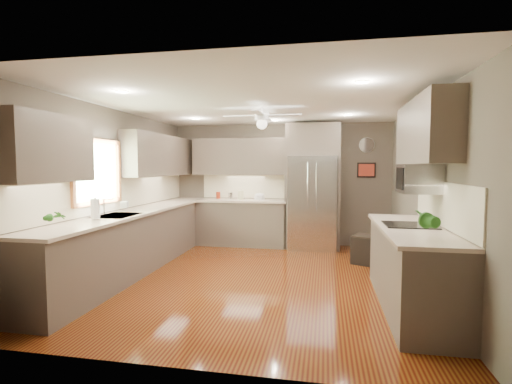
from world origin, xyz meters
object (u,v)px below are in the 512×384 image
(potted_plant_right, at_px, (426,220))
(stool, at_px, (366,249))
(potted_plant_left, at_px, (55,217))
(microwave, at_px, (418,179))
(canister_c, at_px, (241,195))
(soap_bottle, at_px, (125,204))
(refrigerator, at_px, (313,188))
(canister_b, at_px, (231,196))
(bowl, at_px, (259,198))
(canister_a, at_px, (218,195))
(paper_towel, at_px, (95,209))

(potted_plant_right, height_order, stool, potted_plant_right)
(potted_plant_left, xyz_separation_m, potted_plant_right, (3.85, 0.20, 0.04))
(microwave, bearing_deg, potted_plant_left, -164.17)
(canister_c, distance_m, potted_plant_right, 4.53)
(canister_c, distance_m, potted_plant_left, 4.05)
(potted_plant_right, bearing_deg, soap_bottle, 159.86)
(canister_c, bearing_deg, refrigerator, -1.30)
(potted_plant_left, bearing_deg, refrigerator, 55.30)
(canister_b, distance_m, potted_plant_right, 4.69)
(bowl, bearing_deg, stool, -28.67)
(bowl, bearing_deg, potted_plant_left, -111.97)
(refrigerator, bearing_deg, bowl, 176.38)
(potted_plant_left, relative_size, microwave, 0.50)
(canister_a, relative_size, stool, 0.26)
(microwave, xyz_separation_m, paper_towel, (-3.98, -0.41, -0.40))
(soap_bottle, distance_m, potted_plant_right, 4.23)
(paper_towel, bearing_deg, potted_plant_left, -90.16)
(refrigerator, distance_m, microwave, 3.03)
(stool, bearing_deg, microwave, -76.86)
(canister_b, distance_m, paper_towel, 3.33)
(canister_b, height_order, potted_plant_right, potted_plant_right)
(canister_a, distance_m, soap_bottle, 2.39)
(canister_b, bearing_deg, potted_plant_left, -103.96)
(potted_plant_left, height_order, stool, potted_plant_left)
(canister_c, height_order, bowl, canister_c)
(bowl, bearing_deg, canister_a, -179.78)
(potted_plant_left, height_order, refrigerator, refrigerator)
(canister_c, relative_size, potted_plant_left, 0.69)
(microwave, bearing_deg, potted_plant_right, -98.19)
(stool, bearing_deg, potted_plant_left, -142.04)
(bowl, distance_m, stool, 2.41)
(canister_b, relative_size, soap_bottle, 0.72)
(canister_a, height_order, paper_towel, paper_towel)
(canister_b, bearing_deg, canister_c, -8.76)
(paper_towel, bearing_deg, soap_bottle, 97.30)
(soap_bottle, height_order, paper_towel, paper_towel)
(canister_a, xyz_separation_m, refrigerator, (1.95, -0.07, 0.17))
(potted_plant_right, xyz_separation_m, refrigerator, (-1.19, 3.64, 0.07))
(canister_c, height_order, paper_towel, paper_towel)
(canister_a, bearing_deg, bowl, 0.22)
(canister_b, height_order, canister_c, canister_c)
(canister_c, xyz_separation_m, potted_plant_right, (2.66, -3.67, 0.09))
(canister_c, bearing_deg, canister_a, 176.28)
(bowl, distance_m, paper_towel, 3.55)
(canister_c, distance_m, bowl, 0.39)
(potted_plant_right, distance_m, paper_towel, 3.88)
(canister_a, relative_size, potted_plant_right, 0.40)
(canister_a, xyz_separation_m, canister_b, (0.27, 0.00, -0.01))
(refrigerator, bearing_deg, stool, -47.87)
(canister_a, bearing_deg, paper_towel, -102.41)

